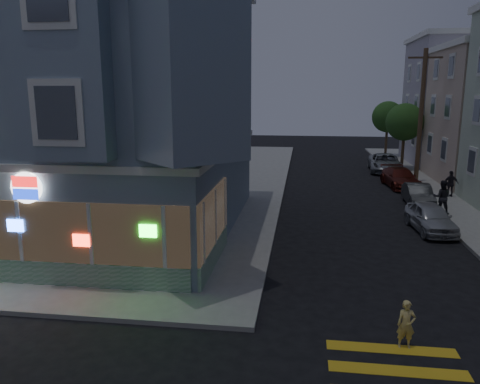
% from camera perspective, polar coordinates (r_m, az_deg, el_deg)
% --- Properties ---
extents(ground, '(120.00, 120.00, 0.00)m').
position_cam_1_polar(ground, '(12.10, -14.56, -19.90)').
color(ground, black).
rests_on(ground, ground).
extents(sidewalk_nw, '(33.00, 42.00, 0.15)m').
position_cam_1_polar(sidewalk_nw, '(37.45, -20.53, 1.73)').
color(sidewalk_nw, gray).
rests_on(sidewalk_nw, ground).
extents(corner_building, '(14.60, 14.60, 11.40)m').
position_cam_1_polar(corner_building, '(22.81, -19.03, 10.17)').
color(corner_building, slate).
rests_on(corner_building, sidewalk_nw).
extents(utility_pole, '(2.20, 0.30, 9.00)m').
position_cam_1_polar(utility_pole, '(34.36, 21.19, 8.75)').
color(utility_pole, '#4C3826').
rests_on(utility_pole, sidewalk_ne).
extents(street_tree_near, '(3.00, 3.00, 5.30)m').
position_cam_1_polar(street_tree_near, '(40.30, 19.44, 8.03)').
color(street_tree_near, '#4C3826').
rests_on(street_tree_near, sidewalk_ne).
extents(street_tree_far, '(3.00, 3.00, 5.30)m').
position_cam_1_polar(street_tree_far, '(48.16, 17.57, 8.72)').
color(street_tree_far, '#4C3826').
rests_on(street_tree_far, sidewalk_ne).
extents(running_child, '(0.46, 0.31, 1.25)m').
position_cam_1_polar(running_child, '(12.88, 19.60, -14.97)').
color(running_child, '#D9C46F').
rests_on(running_child, ground).
extents(pedestrian_a, '(0.97, 0.81, 1.76)m').
position_cam_1_polar(pedestrian_a, '(26.17, 23.39, -0.58)').
color(pedestrian_a, black).
rests_on(pedestrian_a, sidewalk_ne).
extents(pedestrian_b, '(0.95, 0.49, 1.56)m').
position_cam_1_polar(pedestrian_b, '(30.78, 24.30, 0.93)').
color(pedestrian_b, black).
rests_on(pedestrian_b, sidewalk_ne).
extents(parked_car_a, '(1.88, 3.96, 1.31)m').
position_cam_1_polar(parked_car_a, '(23.29, 22.22, -2.92)').
color(parked_car_a, '#AEB1B6').
rests_on(parked_car_a, ground).
extents(parked_car_b, '(1.39, 3.72, 1.21)m').
position_cam_1_polar(parked_car_b, '(28.36, 20.90, -0.34)').
color(parked_car_b, '#333538').
rests_on(parked_car_b, ground).
extents(parked_car_c, '(2.30, 4.64, 1.29)m').
position_cam_1_polar(parked_car_c, '(33.34, 18.95, 1.64)').
color(parked_car_c, '#581B14').
rests_on(parked_car_c, ground).
extents(parked_car_d, '(2.75, 5.35, 1.45)m').
position_cam_1_polar(parked_car_d, '(39.48, 17.24, 3.41)').
color(parked_car_d, '#93999D').
rests_on(parked_car_d, ground).
extents(traffic_signal, '(0.57, 0.53, 4.70)m').
position_cam_1_polar(traffic_signal, '(15.12, -7.17, 0.54)').
color(traffic_signal, black).
rests_on(traffic_signal, sidewalk_nw).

